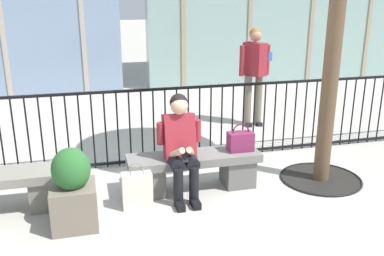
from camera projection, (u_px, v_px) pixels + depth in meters
name	position (u px, v px, depth m)	size (l,w,h in m)	color
ground_plane	(194.00, 189.00, 5.32)	(60.00, 60.00, 0.00)	#B2ADA3
stone_bench	(194.00, 168.00, 5.24)	(1.60, 0.44, 0.45)	slate
seated_person_with_phone	(181.00, 144.00, 4.96)	(0.52, 0.66, 1.21)	black
handbag_on_bench	(240.00, 141.00, 5.27)	(0.30, 0.18, 0.34)	#7A234C
shopping_bag	(137.00, 190.00, 4.81)	(0.33, 0.18, 0.51)	beige
bystander_at_railing	(254.00, 69.00, 7.50)	(0.55, 0.44, 1.71)	#6B6051
plaza_railing	(177.00, 124.00, 6.03)	(9.49, 0.04, 1.07)	black
planter	(73.00, 191.00, 4.38)	(0.45, 0.45, 0.85)	#726656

